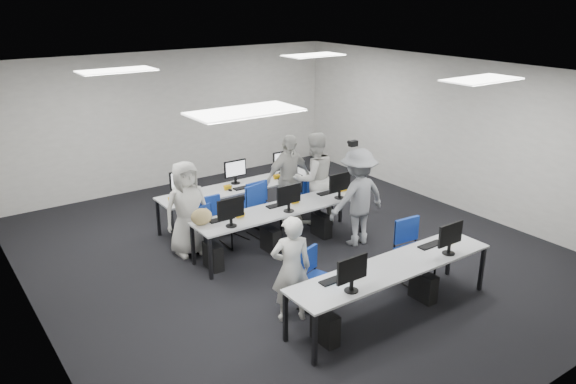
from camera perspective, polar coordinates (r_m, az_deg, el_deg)
room at (r=9.09m, az=0.15°, el=2.51°), size 9.00×9.02×3.00m
ceiling_panels at (r=8.76m, az=0.16°, el=11.83°), size 5.20×4.60×0.02m
desk_front at (r=7.71m, az=10.61°, el=-7.72°), size 3.20×0.70×0.73m
desk_mid at (r=9.52m, az=-0.55°, el=-1.91°), size 3.20×0.70×0.73m
desk_back at (r=10.63m, az=-4.85°, el=0.37°), size 3.20×0.70×0.73m
equipment_front at (r=7.73m, az=9.54°, el=-10.29°), size 2.51×0.41×1.19m
equipment_mid at (r=9.53m, az=-1.43°, el=-4.00°), size 2.91×0.41×1.19m
equipment_back at (r=10.84m, az=-3.98°, el=-1.02°), size 2.91×0.41×1.19m
chair_0 at (r=7.90m, az=3.07°, el=-10.00°), size 0.55×0.57×0.87m
chair_1 at (r=8.80m, az=12.61°, el=-6.99°), size 0.51×0.55×0.96m
chair_2 at (r=9.70m, az=-7.44°, el=-4.19°), size 0.45×0.49×0.90m
chair_3 at (r=10.18m, az=-2.51°, el=-2.74°), size 0.50×0.54×0.95m
chair_4 at (r=10.67m, az=2.93°, el=-1.83°), size 0.45×0.48×0.87m
chair_5 at (r=9.78m, az=-9.26°, el=-4.25°), size 0.53×0.55×0.82m
chair_6 at (r=10.25m, az=-4.07°, el=-2.56°), size 0.58×0.62×0.99m
chair_7 at (r=10.88m, az=2.61°, el=-1.36°), size 0.58×0.60×0.89m
handbag at (r=8.88m, az=-8.78°, el=-2.50°), size 0.37×0.28×0.28m
student_0 at (r=7.44m, az=0.33°, el=-7.83°), size 0.64×0.54×1.50m
student_1 at (r=10.53m, az=2.65°, el=1.39°), size 0.94×0.77×1.76m
student_2 at (r=9.41m, az=-10.25°, el=-1.65°), size 0.79×0.52×1.62m
student_3 at (r=10.59m, az=0.06°, el=1.35°), size 1.01×0.45×1.70m
photographer at (r=9.69m, az=7.11°, el=-0.55°), size 1.12×0.67×1.71m
dslr_camera at (r=9.55m, az=6.64°, el=4.92°), size 0.14×0.18×0.10m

